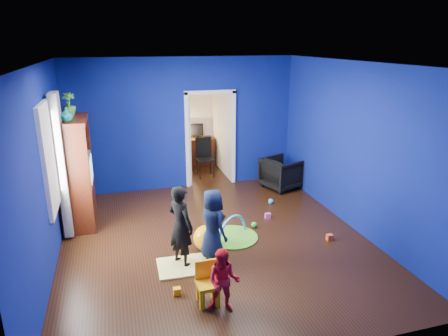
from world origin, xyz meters
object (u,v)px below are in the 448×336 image
object	(u,v)px
study_desk	(197,152)
child_navy	(213,224)
folding_chair	(205,159)
child_black	(181,226)
toddler_red	(224,281)
tv_armoire	(75,172)
play_mat	(232,237)
vase	(66,114)
hopper_ball	(206,238)
armchair	(282,173)
crt_tv	(78,170)
kid_chair	(208,286)

from	to	relation	value
study_desk	child_navy	bearing A→B (deg)	-99.19
folding_chair	child_black	bearing A→B (deg)	-108.20
toddler_red	tv_armoire	xyz separation A→B (m)	(-1.86, 3.15, 0.56)
play_mat	study_desk	bearing A→B (deg)	85.95
child_black	vase	bearing A→B (deg)	11.48
tv_armoire	child_black	bearing A→B (deg)	-51.09
toddler_red	hopper_ball	xyz separation A→B (m)	(0.14, 1.55, -0.22)
study_desk	vase	bearing A→B (deg)	-131.39
armchair	folding_chair	world-z (taller)	folding_chair
tv_armoire	hopper_ball	xyz separation A→B (m)	(2.00, -1.60, -0.78)
vase	folding_chair	distance (m)	3.94
tv_armoire	play_mat	xyz separation A→B (m)	(2.52, -1.33, -0.97)
armchair	study_desk	bearing A→B (deg)	13.22
tv_armoire	study_desk	world-z (taller)	tv_armoire
toddler_red	study_desk	bearing A→B (deg)	104.01
armchair	crt_tv	distance (m)	4.37
study_desk	kid_chair	bearing A→B (deg)	-100.76
child_navy	vase	distance (m)	2.98
armchair	vase	size ratio (longest dim) A/B	3.52
tv_armoire	folding_chair	world-z (taller)	tv_armoire
study_desk	folding_chair	size ratio (longest dim) A/B	0.96
kid_chair	study_desk	world-z (taller)	study_desk
play_mat	folding_chair	size ratio (longest dim) A/B	0.95
vase	kid_chair	distance (m)	3.64
armchair	child_navy	size ratio (longest dim) A/B	0.70
folding_chair	crt_tv	bearing A→B (deg)	-145.10
hopper_ball	kid_chair	xyz separation A→B (m)	(-0.29, -1.35, 0.05)
hopper_ball	play_mat	world-z (taller)	hopper_ball
crt_tv	study_desk	xyz separation A→B (m)	(2.78, 2.90, -0.65)
crt_tv	study_desk	bearing A→B (deg)	46.21
child_black	child_navy	xyz separation A→B (m)	(0.50, 0.07, -0.07)
tv_armoire	child_navy	bearing A→B (deg)	-42.06
child_black	crt_tv	size ratio (longest dim) A/B	1.79
child_black	crt_tv	bearing A→B (deg)	5.94
vase	tv_armoire	size ratio (longest dim) A/B	0.11
folding_chair	tv_armoire	bearing A→B (deg)	-145.48
armchair	tv_armoire	size ratio (longest dim) A/B	0.40
child_black	kid_chair	distance (m)	1.10
child_black	folding_chair	bearing A→B (deg)	-50.44
toddler_red	kid_chair	xyz separation A→B (m)	(-0.15, 0.20, -0.17)
kid_chair	folding_chair	size ratio (longest dim) A/B	0.54
vase	play_mat	distance (m)	3.41
kid_chair	vase	bearing A→B (deg)	121.57
child_black	tv_armoire	xyz separation A→B (m)	(-1.55, 1.92, 0.35)
toddler_red	vase	xyz separation A→B (m)	(-1.86, 2.85, 1.65)
hopper_ball	play_mat	distance (m)	0.61
vase	study_desk	size ratio (longest dim) A/B	0.25
armchair	vase	world-z (taller)	vase
child_navy	crt_tv	xyz separation A→B (m)	(-2.01, 1.85, 0.46)
child_navy	kid_chair	bearing A→B (deg)	142.35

